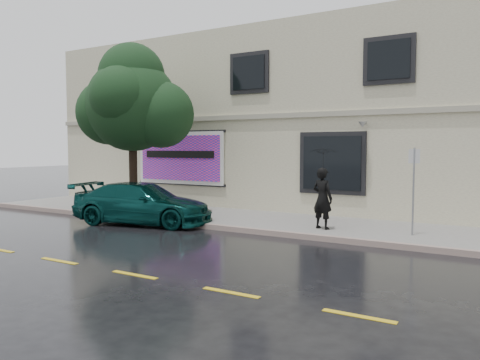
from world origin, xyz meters
The scene contains 12 objects.
ground centered at (0.00, 0.00, 0.00)m, with size 90.00×90.00×0.00m, color black.
sidewalk centered at (0.00, 3.25, 0.07)m, with size 20.00×3.50×0.15m, color gray.
curb centered at (0.00, 1.50, 0.07)m, with size 20.00×0.18×0.16m, color gray.
road_marking centered at (0.00, -3.50, 0.01)m, with size 19.00×0.12×0.01m, color gold.
building centered at (0.00, 9.00, 3.50)m, with size 20.00×8.12×7.00m.
billboard centered at (-3.20, 4.92, 2.05)m, with size 4.30×0.16×2.20m.
car centered at (-1.84, 1.20, 0.67)m, with size 2.03×4.60×1.34m, color #083431.
pedestrian centered at (3.81, 2.46, 1.03)m, with size 0.64×0.42×1.75m, color black.
umbrella centered at (3.81, 2.46, 2.23)m, with size 0.90×0.90×0.66m, color black.
street_tree centered at (-3.17, 2.20, 3.93)m, with size 3.22×3.22×5.41m.
fire_hydrant centered at (-4.24, 1.80, 0.54)m, with size 0.33×0.31×0.81m.
sign_pole centered at (6.22, 2.74, 1.56)m, with size 0.28×0.10×2.32m.
Camera 1 is at (8.49, -10.16, 2.48)m, focal length 35.00 mm.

